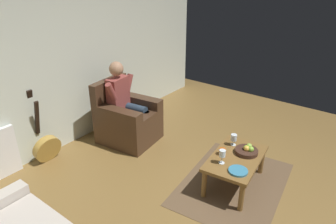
% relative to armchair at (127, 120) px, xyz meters
% --- Properties ---
extents(ground_plane, '(6.72, 6.72, 0.00)m').
position_rel_armchair_xyz_m(ground_plane, '(0.38, 2.16, -0.34)').
color(ground_plane, brown).
extents(wall_back, '(5.80, 0.06, 2.68)m').
position_rel_armchair_xyz_m(wall_back, '(0.38, -0.67, 1.00)').
color(wall_back, silver).
rests_on(wall_back, ground).
extents(rug, '(1.73, 1.32, 0.01)m').
position_rel_armchair_xyz_m(rug, '(-0.00, 1.83, -0.33)').
color(rug, brown).
rests_on(rug, ground).
extents(armchair, '(0.82, 0.89, 0.95)m').
position_rel_armchair_xyz_m(armchair, '(0.00, 0.00, 0.00)').
color(armchair, '#422B1C').
rests_on(armchair, ground).
extents(person_seated, '(0.62, 0.60, 1.24)m').
position_rel_armchair_xyz_m(person_seated, '(0.00, -0.01, 0.33)').
color(person_seated, brown).
rests_on(person_seated, ground).
extents(coffee_table, '(0.96, 0.65, 0.40)m').
position_rel_armchair_xyz_m(coffee_table, '(-0.00, 1.83, 0.00)').
color(coffee_table, brown).
rests_on(coffee_table, ground).
extents(guitar, '(0.39, 0.31, 1.02)m').
position_rel_armchair_xyz_m(guitar, '(1.10, -0.47, -0.11)').
color(guitar, '#AE873A').
rests_on(guitar, ground).
extents(wine_glass_near, '(0.07, 0.07, 0.17)m').
position_rel_armchair_xyz_m(wine_glass_near, '(0.22, 1.75, 0.19)').
color(wine_glass_near, silver).
rests_on(wine_glass_near, coffee_table).
extents(wine_glass_far, '(0.08, 0.08, 0.15)m').
position_rel_armchair_xyz_m(wine_glass_far, '(-0.22, 1.67, 0.16)').
color(wine_glass_far, silver).
rests_on(wine_glass_far, coffee_table).
extents(fruit_bowl, '(0.28, 0.28, 0.11)m').
position_rel_armchair_xyz_m(fruit_bowl, '(-0.15, 1.89, 0.10)').
color(fruit_bowl, '#3C251C').
rests_on(fruit_bowl, coffee_table).
extents(decorative_dish, '(0.22, 0.22, 0.02)m').
position_rel_armchair_xyz_m(decorative_dish, '(0.26, 1.97, 0.08)').
color(decorative_dish, teal).
rests_on(decorative_dish, coffee_table).
extents(candle_jar, '(0.08, 0.08, 0.08)m').
position_rel_armchair_xyz_m(candle_jar, '(0.06, 1.67, 0.11)').
color(candle_jar, '#AF4F16').
rests_on(candle_jar, coffee_table).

